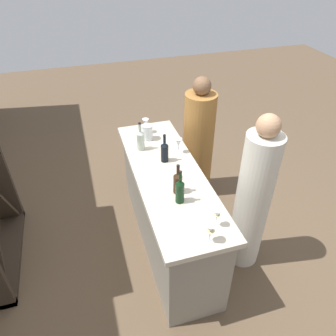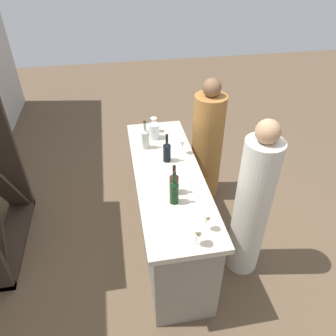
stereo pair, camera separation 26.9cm
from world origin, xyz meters
TOP-DOWN VIEW (x-y plane):
  - ground_plane at (0.00, 0.00)m, footprint 12.00×12.00m
  - bar_counter at (0.00, 0.00)m, footprint 1.90×0.61m
  - wine_bottle_leftmost_dark_green at (-0.40, 0.02)m, footprint 0.07×0.07m
  - wine_bottle_second_left_amber_brown at (-0.28, 0.00)m, footprint 0.08×0.08m
  - wine_bottle_center_near_black at (0.19, -0.02)m, footprint 0.07×0.07m
  - wine_bottle_second_right_clear_pale at (0.45, 0.15)m, footprint 0.08×0.08m
  - wine_glass_near_left at (0.29, -0.19)m, footprint 0.07×0.07m
  - wine_glass_near_center at (-0.73, -0.15)m, footprint 0.06×0.06m
  - wine_glass_near_right at (-0.85, -0.05)m, footprint 0.07×0.07m
  - wine_glass_far_left at (0.76, 0.02)m, footprint 0.07×0.07m
  - water_pitcher at (0.62, 0.04)m, footprint 0.11×0.11m
  - person_left_guest at (0.75, -0.60)m, footprint 0.39×0.39m
  - person_center_guest at (-0.39, -0.68)m, footprint 0.40×0.40m

SIDE VIEW (x-z plane):
  - ground_plane at x=0.00m, z-range 0.00..0.00m
  - bar_counter at x=0.00m, z-range 0.00..0.94m
  - person_left_guest at x=0.75m, z-range -0.06..1.44m
  - person_center_guest at x=-0.39m, z-range -0.05..1.57m
  - water_pitcher at x=0.62m, z-range 0.94..1.10m
  - wine_bottle_second_left_amber_brown at x=-0.28m, z-range 0.91..1.18m
  - wine_glass_near_center at x=-0.73m, z-range 0.97..1.13m
  - wine_bottle_center_near_black at x=0.19m, z-range 0.91..1.19m
  - wine_glass_near_left at x=0.29m, z-range 0.97..1.13m
  - wine_glass_far_left at x=0.76m, z-range 0.97..1.13m
  - wine_bottle_second_right_clear_pale at x=0.45m, z-range 0.90..1.20m
  - wine_glass_near_right at x=-0.85m, z-range 0.97..1.14m
  - wine_bottle_leftmost_dark_green at x=-0.40m, z-range 0.90..1.21m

